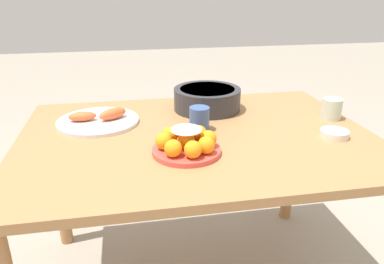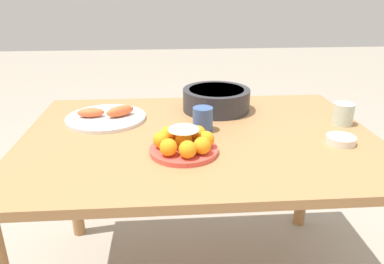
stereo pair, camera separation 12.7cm
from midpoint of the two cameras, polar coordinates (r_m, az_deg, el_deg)
The scene contains 7 objects.
dining_table at distance 1.40m, azimuth -1.87°, elevation -3.85°, with size 1.27×0.92×0.71m.
cake_plate at distance 1.20m, azimuth -3.83°, elevation -1.71°, with size 0.22×0.22×0.09m.
serving_bowl at distance 1.61m, azimuth 0.06°, elevation 5.13°, with size 0.28×0.28×0.09m.
sauce_bowl at distance 1.40m, azimuth 18.50°, elevation -0.27°, with size 0.10×0.10×0.03m.
seafood_platter at distance 1.52m, azimuth -16.42°, elevation 1.74°, with size 0.32×0.32×0.06m.
cup_near at distance 1.38m, azimuth -1.51°, elevation 1.98°, with size 0.07×0.07×0.09m.
cup_far at distance 1.58m, azimuth 18.38°, elevation 3.33°, with size 0.08×0.08×0.08m.
Camera 1 is at (-0.25, -1.24, 1.23)m, focal length 35.00 mm.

